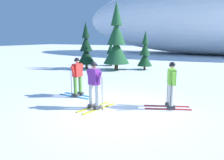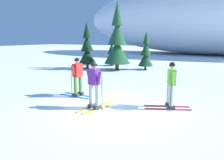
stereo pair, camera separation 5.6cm
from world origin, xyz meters
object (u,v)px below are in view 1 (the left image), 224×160
(skier_purple_jacket, at_px, (94,85))
(pine_tree_center_left, at_px, (111,52))
(skier_red_jacket, at_px, (77,76))
(pine_tree_far_left, at_px, (86,49))
(pine_tree_center_right, at_px, (116,42))
(pine_tree_far_right, at_px, (145,54))
(skier_lime_jacket, at_px, (171,84))

(skier_purple_jacket, bearing_deg, pine_tree_center_left, 115.31)
(skier_red_jacket, relative_size, pine_tree_center_left, 0.58)
(pine_tree_far_left, distance_m, pine_tree_center_right, 2.74)
(pine_tree_center_right, bearing_deg, pine_tree_far_right, 32.21)
(skier_lime_jacket, xyz_separation_m, pine_tree_far_left, (-8.62, 7.19, 0.71))
(skier_lime_jacket, xyz_separation_m, skier_red_jacket, (-3.95, -0.27, 0.00))
(pine_tree_center_right, bearing_deg, pine_tree_center_left, 127.16)
(skier_purple_jacket, height_order, pine_tree_center_left, pine_tree_center_left)
(skier_lime_jacket, bearing_deg, pine_tree_center_left, 128.14)
(pine_tree_far_left, height_order, pine_tree_center_left, pine_tree_far_left)
(skier_purple_jacket, xyz_separation_m, skier_lime_jacket, (2.40, 1.35, 0.00))
(skier_purple_jacket, xyz_separation_m, pine_tree_far_left, (-6.22, 8.53, 0.72))
(skier_lime_jacket, distance_m, pine_tree_far_right, 9.63)
(skier_purple_jacket, bearing_deg, pine_tree_far_left, 126.08)
(pine_tree_center_left, relative_size, pine_tree_far_right, 0.94)
(skier_lime_jacket, xyz_separation_m, pine_tree_center_right, (-5.96, 7.52, 1.32))
(skier_lime_jacket, relative_size, pine_tree_far_left, 0.44)
(pine_tree_center_right, height_order, pine_tree_far_right, pine_tree_center_right)
(skier_purple_jacket, bearing_deg, skier_lime_jacket, 29.32)
(pine_tree_far_left, height_order, pine_tree_far_right, pine_tree_far_left)
(skier_purple_jacket, distance_m, pine_tree_center_left, 12.23)
(skier_red_jacket, distance_m, pine_tree_center_left, 10.64)
(pine_tree_center_left, distance_m, pine_tree_far_right, 3.73)
(skier_lime_jacket, xyz_separation_m, pine_tree_far_right, (-4.02, 8.75, 0.40))
(skier_red_jacket, xyz_separation_m, pine_tree_center_right, (-2.02, 7.79, 1.32))
(skier_red_jacket, height_order, pine_tree_center_right, pine_tree_center_right)
(skier_red_jacket, relative_size, pine_tree_far_right, 0.55)
(pine_tree_center_left, bearing_deg, pine_tree_center_right, -52.84)
(skier_lime_jacket, distance_m, pine_tree_center_right, 9.69)
(skier_red_jacket, relative_size, pine_tree_far_left, 0.44)
(skier_red_jacket, distance_m, pine_tree_far_right, 9.03)
(skier_purple_jacket, bearing_deg, pine_tree_center_right, 111.92)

